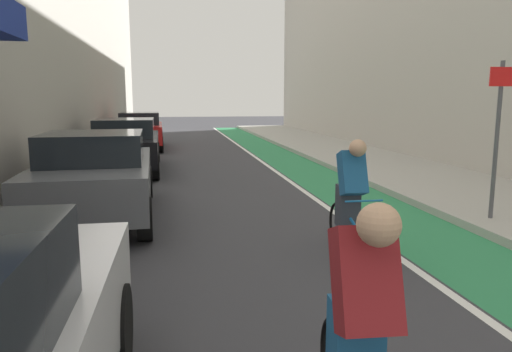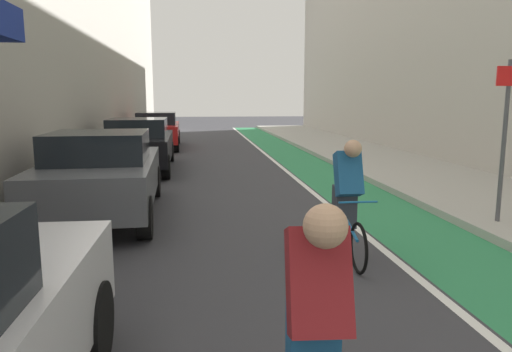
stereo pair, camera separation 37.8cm
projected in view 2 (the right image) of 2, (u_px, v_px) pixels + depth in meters
ground_plane at (226, 176)px, 12.93m from camera, size 86.80×86.80×0.00m
bike_lane_paint at (307, 165)px, 15.21m from camera, size 1.60×39.45×0.00m
lane_divider_stripe at (279, 165)px, 15.10m from camera, size 0.12×39.45×0.00m
sidewalk_right at (383, 161)px, 15.51m from camera, size 3.50×39.45×0.14m
building_facade_right at (447, 11)px, 16.99m from camera, size 2.40×35.45×10.42m
parked_sedan_gray at (102, 173)px, 8.42m from camera, size 2.04×4.35×1.53m
parked_sedan_black at (139, 144)px, 13.93m from camera, size 1.96×4.78×1.53m
parked_sedan_red at (157, 130)px, 20.17m from camera, size 1.95×4.76×1.53m
cyclist_lead at (316, 339)px, 2.57m from camera, size 0.48×1.69×1.60m
cyclist_mid at (347, 196)px, 6.17m from camera, size 0.48×1.68×1.59m
street_sign_post at (505, 127)px, 7.42m from camera, size 0.44×0.07×2.55m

